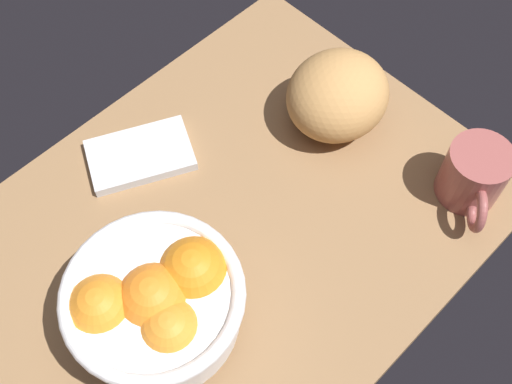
# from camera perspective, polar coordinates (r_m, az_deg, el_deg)

# --- Properties ---
(ground_plane) EXTENTS (0.77, 0.52, 0.03)m
(ground_plane) POSITION_cam_1_polar(r_m,az_deg,el_deg) (0.83, -4.52, -5.30)
(ground_plane) COLOR olive
(fruit_bowl) EXTENTS (0.20, 0.20, 0.12)m
(fruit_bowl) POSITION_cam_1_polar(r_m,az_deg,el_deg) (0.72, -8.83, -9.70)
(fruit_bowl) COLOR white
(fruit_bowl) RESTS_ON ground
(bread_loaf) EXTENTS (0.16, 0.14, 0.10)m
(bread_loaf) POSITION_cam_1_polar(r_m,az_deg,el_deg) (0.88, 7.26, 8.52)
(bread_loaf) COLOR tan
(bread_loaf) RESTS_ON ground
(napkin_folded) EXTENTS (0.16, 0.14, 0.02)m
(napkin_folded) POSITION_cam_1_polar(r_m,az_deg,el_deg) (0.88, -10.24, 3.24)
(napkin_folded) COLOR silver
(napkin_folded) RESTS_ON ground
(mug) EXTENTS (0.11, 0.10, 0.08)m
(mug) POSITION_cam_1_polar(r_m,az_deg,el_deg) (0.86, 18.80, 1.37)
(mug) COLOR #9B4F4B
(mug) RESTS_ON ground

